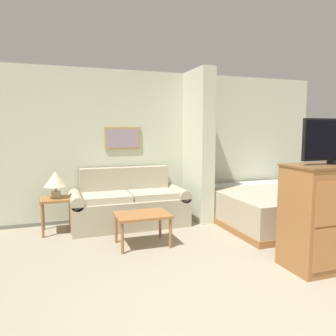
{
  "coord_description": "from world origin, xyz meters",
  "views": [
    {
      "loc": [
        -1.47,
        -2.17,
        1.58
      ],
      "look_at": [
        0.02,
        2.1,
        1.05
      ],
      "focal_mm": 35.0,
      "sensor_mm": 36.0,
      "label": 1
    }
  ],
  "objects": [
    {
      "name": "ground_plane",
      "position": [
        0.0,
        0.0,
        0.0
      ],
      "size": [
        20.0,
        20.0,
        0.0
      ],
      "primitive_type": "plane",
      "color": "gray"
    },
    {
      "name": "wall_back",
      "position": [
        -0.0,
        3.55,
        1.29
      ],
      "size": [
        7.23,
        0.16,
        2.6
      ],
      "color": "beige",
      "rests_on": "ground_plane"
    },
    {
      "name": "wall_partition_pillar",
      "position": [
        0.93,
        3.07,
        1.3
      ],
      "size": [
        0.24,
        0.84,
        2.6
      ],
      "color": "beige",
      "rests_on": "ground_plane"
    },
    {
      "name": "couch",
      "position": [
        -0.33,
        3.07,
        0.34
      ],
      "size": [
        1.9,
        0.84,
        0.94
      ],
      "color": "tan",
      "rests_on": "ground_plane"
    },
    {
      "name": "coffee_table",
      "position": [
        -0.36,
        2.05,
        0.39
      ],
      "size": [
        0.73,
        0.53,
        0.44
      ],
      "color": "#996033",
      "rests_on": "ground_plane"
    },
    {
      "name": "side_table",
      "position": [
        -1.46,
        3.04,
        0.46
      ],
      "size": [
        0.47,
        0.47,
        0.54
      ],
      "color": "#996033",
      "rests_on": "ground_plane"
    },
    {
      "name": "table_lamp",
      "position": [
        -1.46,
        3.04,
        0.82
      ],
      "size": [
        0.35,
        0.35,
        0.41
      ],
      "color": "tan",
      "rests_on": "side_table"
    },
    {
      "name": "bed",
      "position": [
        1.97,
        2.43,
        0.28
      ],
      "size": [
        1.84,
        2.06,
        0.55
      ],
      "color": "#996033",
      "rests_on": "ground_plane"
    }
  ]
}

